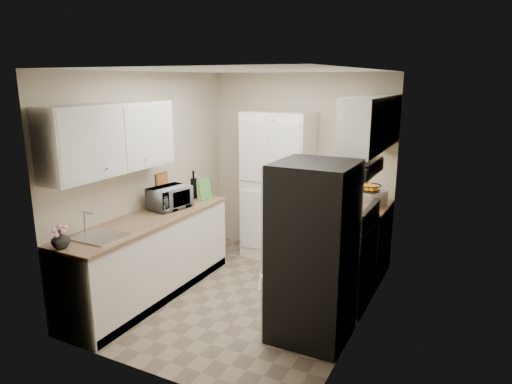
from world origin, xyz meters
TOP-DOWN VIEW (x-y plane):
  - ground at (0.00, 0.00)m, footprint 3.20×3.20m
  - room_shell at (-0.02, -0.01)m, footprint 2.64×3.24m
  - pantry_cabinet at (-0.20, 1.32)m, footprint 0.90×0.55m
  - base_cabinet_left at (-0.99, -0.43)m, footprint 0.60×2.30m
  - countertop_left at (-0.99, -0.43)m, footprint 0.63×2.33m
  - base_cabinet_right at (0.99, 1.19)m, footprint 0.60×0.80m
  - countertop_right at (0.99, 1.19)m, footprint 0.63×0.83m
  - electric_range at (0.97, 0.39)m, footprint 0.71×0.78m
  - refrigerator at (0.94, -0.41)m, footprint 0.70×0.72m
  - microwave at (-1.01, -0.01)m, footprint 0.40×0.52m
  - wine_bottle at (-1.03, 0.52)m, footprint 0.08×0.08m
  - flower_vase at (-1.08, -1.52)m, footprint 0.19×0.19m
  - cutting_board at (-0.86, 0.52)m, footprint 0.05×0.21m
  - toaster_oven at (1.09, 1.16)m, footprint 0.38×0.41m
  - fruit_basket at (1.08, 1.15)m, footprint 0.31×0.31m
  - kitchen_mat at (0.14, 0.67)m, footprint 0.82×0.99m

SIDE VIEW (x-z plane):
  - ground at x=0.00m, z-range 0.00..0.00m
  - kitchen_mat at x=0.14m, z-range 0.00..0.01m
  - base_cabinet_left at x=-0.99m, z-range 0.00..0.88m
  - base_cabinet_right at x=0.99m, z-range 0.00..0.88m
  - electric_range at x=0.97m, z-range -0.09..1.04m
  - refrigerator at x=0.94m, z-range 0.00..1.70m
  - countertop_left at x=-0.99m, z-range 0.88..0.92m
  - countertop_right at x=0.99m, z-range 0.88..0.92m
  - pantry_cabinet at x=-0.20m, z-range 0.00..2.00m
  - flower_vase at x=-1.08m, z-range 0.92..1.09m
  - toaster_oven at x=1.09m, z-range 0.92..1.12m
  - cutting_board at x=-0.86m, z-range 0.92..1.18m
  - microwave at x=-1.01m, z-range 0.92..1.18m
  - wine_bottle at x=-1.03m, z-range 0.92..1.25m
  - fruit_basket at x=1.08m, z-range 1.12..1.23m
  - room_shell at x=-0.02m, z-range 0.37..2.89m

